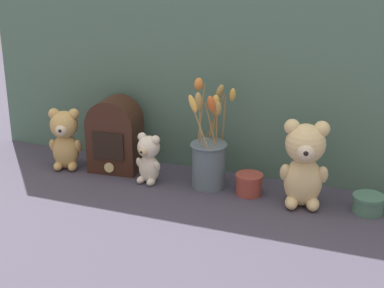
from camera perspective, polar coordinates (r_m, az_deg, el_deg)
The scene contains 9 objects.
ground_plane at distance 1.84m, azimuth -0.23°, elevation -4.21°, with size 4.00×4.00×0.00m, color #3D3847.
backdrop_wall at distance 1.87m, azimuth 1.65°, elevation 8.98°, with size 1.58×0.02×0.79m.
teddy_bear_large at distance 1.70m, azimuth 10.86°, elevation -1.73°, with size 0.14×0.13×0.26m.
teddy_bear_medium at distance 1.99m, azimuth -12.18°, elevation 0.63°, with size 0.12×0.11×0.21m.
teddy_bear_small at distance 1.85m, azimuth -4.24°, elevation -1.33°, with size 0.09×0.08×0.16m.
flower_vase at distance 1.81m, azimuth 1.65°, elevation -1.20°, with size 0.14×0.19×0.34m.
vintage_radio at distance 1.95m, azimuth -7.48°, elevation 0.93°, with size 0.17×0.13×0.25m.
decorative_tin_tall at distance 1.79m, azimuth 5.55°, elevation -3.88°, with size 0.08×0.08×0.06m.
decorative_tin_short at distance 1.74m, azimuth 16.71°, elevation -5.56°, with size 0.09×0.09×0.05m.
Camera 1 is at (0.61, -1.56, 0.75)m, focal length 55.00 mm.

